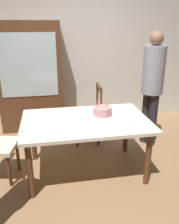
{
  "coord_description": "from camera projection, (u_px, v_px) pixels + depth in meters",
  "views": [
    {
      "loc": [
        -0.43,
        -2.64,
        1.86
      ],
      "look_at": [
        0.05,
        0.0,
        0.83
      ],
      "focal_mm": 37.49,
      "sensor_mm": 36.0,
      "label": 1
    }
  ],
  "objects": [
    {
      "name": "person_guest",
      "position": [
        152.0,
        83.0,
        3.54
      ],
      "size": [
        0.32,
        0.32,
        1.75
      ],
      "color": "#262328",
      "rests_on": "ground"
    },
    {
      "name": "ground",
      "position": [
        86.0,
        170.0,
        3.16
      ],
      "size": [
        6.4,
        6.4,
        0.0
      ],
      "primitive_type": "plane",
      "color": "#93704C"
    },
    {
      "name": "plate_near_guest",
      "position": [
        128.0,
        124.0,
        2.77
      ],
      "size": [
        0.22,
        0.22,
        0.01
      ],
      "primitive_type": "cylinder",
      "color": "white",
      "rests_on": "dining_table"
    },
    {
      "name": "dining_table",
      "position": [
        86.0,
        126.0,
        2.93
      ],
      "size": [
        1.57,
        1.01,
        0.73
      ],
      "color": "silver",
      "rests_on": "ground"
    },
    {
      "name": "chair_spindle_back",
      "position": [
        88.0,
        115.0,
        3.79
      ],
      "size": [
        0.46,
        0.46,
        0.95
      ],
      "color": "#56331E",
      "rests_on": "ground"
    },
    {
      "name": "fork_far_side",
      "position": [
        65.0,
        114.0,
        3.08
      ],
      "size": [
        0.18,
        0.02,
        0.01
      ],
      "primitive_type": "cube",
      "rotation": [
        0.0,
        0.0,
        0.05
      ],
      "color": "silver",
      "rests_on": "dining_table"
    },
    {
      "name": "back_wall",
      "position": [
        69.0,
        55.0,
        4.4
      ],
      "size": [
        6.4,
        0.1,
        2.6
      ],
      "primitive_type": "cube",
      "color": "beige",
      "rests_on": "ground"
    },
    {
      "name": "china_cabinet",
      "position": [
        30.0,
        78.0,
        4.13
      ],
      "size": [
        1.1,
        0.45,
        1.9
      ],
      "color": "#56331E",
      "rests_on": "ground"
    },
    {
      "name": "fork_near_celebrant",
      "position": [
        36.0,
        130.0,
        2.61
      ],
      "size": [
        0.18,
        0.03,
        0.01
      ],
      "primitive_type": "cube",
      "rotation": [
        0.0,
        0.0,
        -0.06
      ],
      "color": "silver",
      "rests_on": "dining_table"
    },
    {
      "name": "birthday_cake",
      "position": [
        102.0,
        112.0,
        3.01
      ],
      "size": [
        0.28,
        0.28,
        0.19
      ],
      "color": "silver",
      "rests_on": "dining_table"
    },
    {
      "name": "plate_near_celebrant",
      "position": [
        51.0,
        130.0,
        2.62
      ],
      "size": [
        0.22,
        0.22,
        0.01
      ],
      "primitive_type": "cylinder",
      "color": "white",
      "rests_on": "dining_table"
    },
    {
      "name": "plate_far_side",
      "position": [
        77.0,
        113.0,
        3.1
      ],
      "size": [
        0.22,
        0.22,
        0.01
      ],
      "primitive_type": "cylinder",
      "color": "white",
      "rests_on": "dining_table"
    },
    {
      "name": "fork_near_guest",
      "position": [
        115.0,
        125.0,
        2.75
      ],
      "size": [
        0.18,
        0.04,
        0.01
      ],
      "primitive_type": "cube",
      "rotation": [
        0.0,
        0.0,
        0.16
      ],
      "color": "silver",
      "rests_on": "dining_table"
    }
  ]
}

